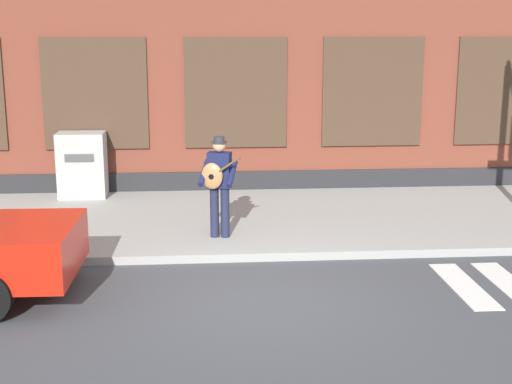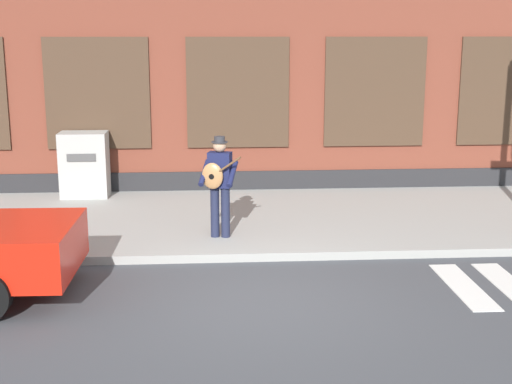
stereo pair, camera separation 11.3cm
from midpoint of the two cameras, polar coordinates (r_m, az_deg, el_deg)
name	(u,v)px [view 1 (the left image)]	position (r m, az deg, el deg)	size (l,w,h in m)	color
ground_plane	(261,304)	(9.65, 0.03, -8.92)	(160.00, 160.00, 0.00)	#424449
sidewalk	(243,220)	(13.52, -1.32, -2.23)	(28.00, 4.69, 0.14)	#9E9E99
building_backdrop	(231,28)	(17.39, -2.18, 12.95)	(28.00, 4.06, 7.26)	brown
busker	(218,181)	(11.93, -3.30, 0.91)	(0.72, 0.65, 1.73)	#1E233D
utility_box	(82,165)	(15.40, -13.93, 2.12)	(0.98, 0.67, 1.37)	#ADADA8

